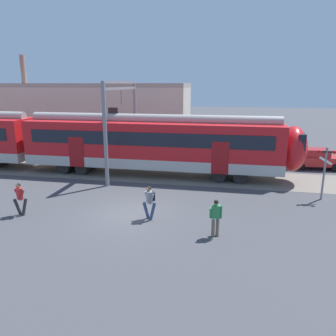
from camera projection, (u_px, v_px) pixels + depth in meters
ground_plane at (131, 214)px, 16.51m from camera, size 160.00×160.00×0.00m
track_bed at (16, 167)px, 25.76m from camera, size 80.00×4.40×0.01m
commuter_train at (41, 140)px, 24.73m from camera, size 38.05×3.07×4.73m
pedestrian_red at (20, 197)px, 16.09m from camera, size 0.68×0.43×1.67m
pedestrian_grey at (150, 200)px, 15.61m from camera, size 0.71×0.52×1.67m
pedestrian_green at (216, 215)px, 13.82m from camera, size 0.53×0.64×1.67m
parked_car_red at (316, 159)px, 25.12m from camera, size 4.06×1.88×1.54m
catenary_gantry at (122, 114)px, 23.01m from camera, size 0.24×6.64×6.53m
crossing_signal at (325, 165)px, 18.05m from camera, size 0.96×0.21×3.00m
background_building at (84, 115)px, 33.52m from camera, size 21.31×5.00×9.20m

